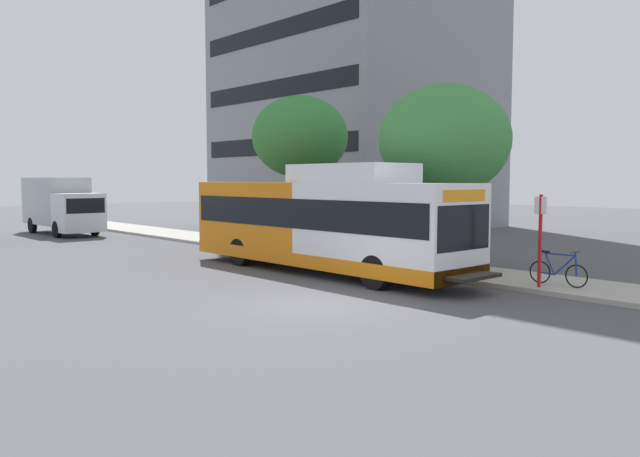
% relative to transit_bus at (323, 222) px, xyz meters
% --- Properties ---
extents(ground_plane, '(120.00, 120.00, 0.00)m').
position_rel_transit_bus_xyz_m(ground_plane, '(-3.90, 3.95, -1.70)').
color(ground_plane, '#4C4C51').
extents(sidewalk_curb, '(3.00, 56.00, 0.14)m').
position_rel_transit_bus_xyz_m(sidewalk_curb, '(3.10, 1.95, -1.63)').
color(sidewalk_curb, '#A8A399').
rests_on(sidewalk_curb, ground).
extents(transit_bus, '(2.58, 12.25, 3.65)m').
position_rel_transit_bus_xyz_m(transit_bus, '(0.00, 0.00, 0.00)').
color(transit_bus, white).
rests_on(transit_bus, ground).
extents(bus_stop_sign_pole, '(0.10, 0.36, 2.60)m').
position_rel_transit_bus_xyz_m(bus_stop_sign_pole, '(1.99, -6.84, -0.05)').
color(bus_stop_sign_pole, red).
rests_on(bus_stop_sign_pole, sidewalk_curb).
extents(bicycle_parked, '(0.52, 1.76, 1.02)m').
position_rel_transit_bus_xyz_m(bicycle_parked, '(2.65, -7.06, -1.14)').
color(bicycle_parked, black).
rests_on(bicycle_parked, sidewalk_curb).
extents(street_tree_near_stop, '(4.66, 4.66, 6.40)m').
position_rel_transit_bus_xyz_m(street_tree_near_stop, '(4.09, -1.92, 2.84)').
color(street_tree_near_stop, '#4C3823').
rests_on(street_tree_near_stop, sidewalk_curb).
extents(street_tree_mid_block, '(4.29, 4.29, 6.74)m').
position_rel_transit_bus_xyz_m(street_tree_mid_block, '(3.99, 5.96, 3.34)').
color(street_tree_mid_block, '#4C3823').
rests_on(street_tree_mid_block, sidewalk_curb).
extents(box_truck_background, '(2.32, 7.01, 3.25)m').
position_rel_transit_bus_xyz_m(box_truck_background, '(-1.18, 21.25, 0.04)').
color(box_truck_background, silver).
rests_on(box_truck_background, ground).
extents(lattice_comm_tower, '(1.10, 1.10, 23.96)m').
position_rel_transit_bus_xyz_m(lattice_comm_tower, '(16.35, 27.38, 6.12)').
color(lattice_comm_tower, '#B7B7BC').
rests_on(lattice_comm_tower, ground).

